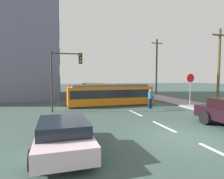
% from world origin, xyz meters
% --- Properties ---
extents(ground_plane, '(120.00, 120.00, 0.00)m').
position_xyz_m(ground_plane, '(0.00, 10.00, 0.00)').
color(ground_plane, '#374B45').
extents(sidewalk_curb_right, '(3.20, 36.00, 0.14)m').
position_xyz_m(sidewalk_curb_right, '(6.80, 6.00, 0.07)').
color(sidewalk_curb_right, gray).
rests_on(sidewalk_curb_right, ground).
extents(lane_stripe_0, '(0.16, 2.40, 0.01)m').
position_xyz_m(lane_stripe_0, '(0.00, -2.00, 0.01)').
color(lane_stripe_0, silver).
rests_on(lane_stripe_0, ground).
extents(lane_stripe_1, '(0.16, 2.40, 0.01)m').
position_xyz_m(lane_stripe_1, '(0.00, 2.00, 0.01)').
color(lane_stripe_1, silver).
rests_on(lane_stripe_1, ground).
extents(lane_stripe_2, '(0.16, 2.40, 0.01)m').
position_xyz_m(lane_stripe_2, '(0.00, 6.00, 0.01)').
color(lane_stripe_2, silver).
rests_on(lane_stripe_2, ground).
extents(lane_stripe_3, '(0.16, 2.40, 0.01)m').
position_xyz_m(lane_stripe_3, '(0.00, 16.46, 0.01)').
color(lane_stripe_3, silver).
rests_on(lane_stripe_3, ground).
extents(lane_stripe_4, '(0.16, 2.40, 0.01)m').
position_xyz_m(lane_stripe_4, '(0.00, 22.46, 0.01)').
color(lane_stripe_4, silver).
rests_on(lane_stripe_4, ground).
extents(streetcar_tram, '(8.06, 2.69, 2.03)m').
position_xyz_m(streetcar_tram, '(-0.85, 10.46, 1.05)').
color(streetcar_tram, orange).
rests_on(streetcar_tram, ground).
extents(city_bus, '(2.64, 5.96, 1.93)m').
position_xyz_m(city_bus, '(-1.20, 16.29, 1.11)').
color(city_bus, yellow).
rests_on(city_bus, ground).
extents(pedestrian_crossing, '(0.51, 0.36, 1.67)m').
position_xyz_m(pedestrian_crossing, '(2.10, 7.70, 0.94)').
color(pedestrian_crossing, '#17253E').
rests_on(pedestrian_crossing, ground).
extents(parked_sedan_near, '(2.13, 4.23, 1.19)m').
position_xyz_m(parked_sedan_near, '(-5.41, -0.13, 0.62)').
color(parked_sedan_near, silver).
rests_on(parked_sedan_near, ground).
extents(stop_sign, '(0.76, 0.07, 2.88)m').
position_xyz_m(stop_sign, '(5.84, 7.29, 2.19)').
color(stop_sign, gray).
rests_on(stop_sign, sidewalk_curb_right).
extents(traffic_light_mast, '(2.44, 0.33, 4.76)m').
position_xyz_m(traffic_light_mast, '(-5.11, 8.19, 3.33)').
color(traffic_light_mast, '#333333').
rests_on(traffic_light_mast, ground).
extents(utility_pole_near, '(1.80, 0.24, 7.26)m').
position_xyz_m(utility_pole_near, '(9.10, 7.46, 3.81)').
color(utility_pole_near, brown).
rests_on(utility_pole_near, ground).
extents(utility_pole_mid, '(1.80, 0.24, 8.41)m').
position_xyz_m(utility_pole_mid, '(8.76, 18.73, 4.39)').
color(utility_pole_mid, '#4C4131').
rests_on(utility_pole_mid, ground).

